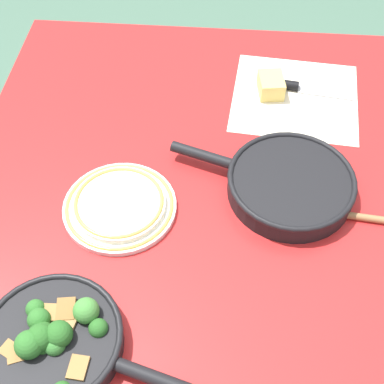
{
  "coord_description": "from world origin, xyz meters",
  "views": [
    {
      "loc": [
        0.69,
        0.06,
        1.65
      ],
      "look_at": [
        0.0,
        0.0,
        0.79
      ],
      "focal_mm": 50.0,
      "sensor_mm": 36.0,
      "label": 1
    }
  ],
  "objects_px": {
    "wooden_spoon": "(353,216)",
    "cheese_block": "(271,85)",
    "grater_knife": "(296,87)",
    "dinner_plate_stack": "(120,205)",
    "skillet_broccoli": "(55,340)",
    "skillet_eggs": "(289,184)"
  },
  "relations": [
    {
      "from": "wooden_spoon",
      "to": "cheese_block",
      "type": "xyz_separation_m",
      "value": [
        -0.37,
        -0.16,
        0.01
      ]
    },
    {
      "from": "grater_knife",
      "to": "dinner_plate_stack",
      "type": "relative_size",
      "value": 0.97
    },
    {
      "from": "skillet_broccoli",
      "to": "wooden_spoon",
      "type": "height_order",
      "value": "skillet_broccoli"
    },
    {
      "from": "wooden_spoon",
      "to": "dinner_plate_stack",
      "type": "xyz_separation_m",
      "value": [
        0.01,
        -0.48,
        0.0
      ]
    },
    {
      "from": "wooden_spoon",
      "to": "dinner_plate_stack",
      "type": "distance_m",
      "value": 0.48
    },
    {
      "from": "skillet_broccoli",
      "to": "wooden_spoon",
      "type": "relative_size",
      "value": 1.09
    },
    {
      "from": "cheese_block",
      "to": "skillet_broccoli",
      "type": "bearing_deg",
      "value": -28.19
    },
    {
      "from": "skillet_eggs",
      "to": "wooden_spoon",
      "type": "bearing_deg",
      "value": 173.84
    },
    {
      "from": "cheese_block",
      "to": "skillet_eggs",
      "type": "bearing_deg",
      "value": 6.03
    },
    {
      "from": "wooden_spoon",
      "to": "grater_knife",
      "type": "relative_size",
      "value": 1.58
    },
    {
      "from": "cheese_block",
      "to": "dinner_plate_stack",
      "type": "height_order",
      "value": "cheese_block"
    },
    {
      "from": "wooden_spoon",
      "to": "cheese_block",
      "type": "bearing_deg",
      "value": -60.84
    },
    {
      "from": "skillet_eggs",
      "to": "cheese_block",
      "type": "height_order",
      "value": "skillet_eggs"
    },
    {
      "from": "dinner_plate_stack",
      "to": "skillet_broccoli",
      "type": "bearing_deg",
      "value": -10.78
    },
    {
      "from": "wooden_spoon",
      "to": "skillet_broccoli",
      "type": "bearing_deg",
      "value": 36.28
    },
    {
      "from": "cheese_block",
      "to": "wooden_spoon",
      "type": "bearing_deg",
      "value": 23.53
    },
    {
      "from": "skillet_broccoli",
      "to": "dinner_plate_stack",
      "type": "xyz_separation_m",
      "value": [
        -0.3,
        0.06,
        -0.02
      ]
    },
    {
      "from": "grater_knife",
      "to": "cheese_block",
      "type": "height_order",
      "value": "cheese_block"
    },
    {
      "from": "wooden_spoon",
      "to": "dinner_plate_stack",
      "type": "relative_size",
      "value": 1.53
    },
    {
      "from": "skillet_eggs",
      "to": "dinner_plate_stack",
      "type": "relative_size",
      "value": 1.68
    },
    {
      "from": "skillet_broccoli",
      "to": "grater_knife",
      "type": "relative_size",
      "value": 1.71
    },
    {
      "from": "grater_knife",
      "to": "skillet_broccoli",
      "type": "bearing_deg",
      "value": -113.68
    }
  ]
}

